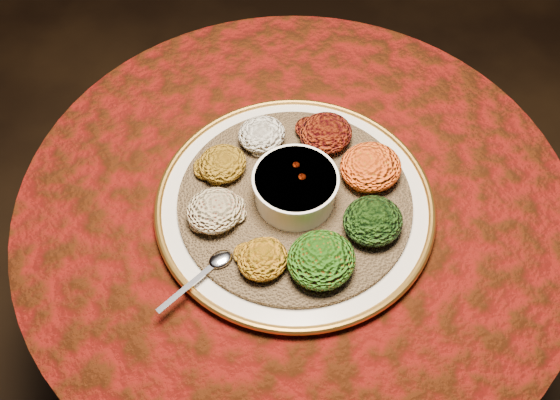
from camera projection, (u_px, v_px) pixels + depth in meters
table at (294, 251)px, 1.21m from camera, size 0.96×0.96×0.73m
platter at (295, 204)px, 1.05m from camera, size 0.48×0.48×0.02m
injera at (295, 200)px, 1.04m from camera, size 0.48×0.48×0.01m
stew_bowl at (295, 187)px, 1.00m from camera, size 0.14×0.14×0.06m
spoon at (215, 263)px, 0.96m from camera, size 0.14×0.04×0.01m
portion_ayib at (262, 134)px, 1.09m from camera, size 0.08×0.08×0.04m
portion_kitfo at (326, 133)px, 1.08m from camera, size 0.09×0.09×0.05m
portion_tikil at (371, 167)px, 1.04m from camera, size 0.11×0.10×0.05m
portion_gomen at (373, 221)px, 0.98m from camera, size 0.10×0.09×0.05m
portion_mixveg at (321, 260)px, 0.94m from camera, size 0.11×0.10×0.05m
portion_kik at (263, 259)px, 0.95m from camera, size 0.08×0.08×0.04m
portion_timatim at (214, 211)px, 0.99m from camera, size 0.09×0.09×0.04m
portion_shiro at (222, 164)px, 1.05m from camera, size 0.08×0.08×0.04m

